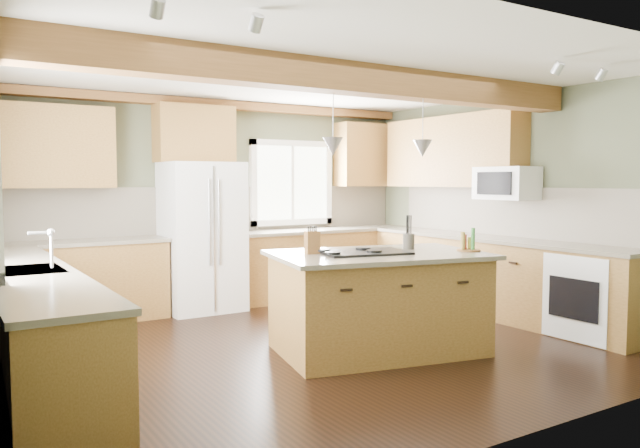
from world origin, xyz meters
TOP-DOWN VIEW (x-y plane):
  - floor at (0.00, 0.00)m, footprint 5.60×5.60m
  - ceiling at (0.00, 0.00)m, footprint 5.60×5.60m
  - wall_back at (0.00, 2.50)m, footprint 5.60×0.00m
  - wall_right at (2.80, 0.00)m, footprint 0.00×5.00m
  - ceiling_beam at (0.00, -0.48)m, footprint 5.55×0.26m
  - soffit_trim at (0.00, 2.40)m, footprint 5.55×0.20m
  - backsplash_back at (0.00, 2.48)m, footprint 5.58×0.03m
  - backsplash_right at (2.78, 0.05)m, footprint 0.03×3.70m
  - base_cab_back_left at (-1.79, 2.20)m, footprint 2.02×0.60m
  - counter_back_left at (-1.79, 2.20)m, footprint 2.06×0.64m
  - base_cab_back_right at (1.49, 2.20)m, footprint 2.62×0.60m
  - counter_back_right at (1.49, 2.20)m, footprint 2.66×0.64m
  - base_cab_left at (-2.50, 0.05)m, footprint 0.60×3.70m
  - counter_left at (-2.50, 0.05)m, footprint 0.64×3.74m
  - base_cab_right at (2.50, 0.05)m, footprint 0.60×3.70m
  - counter_right at (2.50, 0.05)m, footprint 0.64×3.74m
  - upper_cab_back_left at (-1.99, 2.33)m, footprint 1.40×0.35m
  - upper_cab_over_fridge at (-0.30, 2.33)m, footprint 0.96×0.35m
  - upper_cab_right at (2.62, 0.90)m, footprint 0.35×2.20m
  - upper_cab_back_corner at (2.30, 2.33)m, footprint 0.90×0.35m
  - window_back at (1.15, 2.48)m, footprint 1.10×0.04m
  - sink at (-2.50, 0.05)m, footprint 0.50×0.65m
  - faucet at (-2.32, 0.05)m, footprint 0.02×0.02m
  - dishwasher at (-2.49, -1.25)m, footprint 0.60×0.60m
  - oven at (2.49, -1.25)m, footprint 0.60×0.72m
  - microwave at (2.58, -0.05)m, footprint 0.40×0.70m
  - pendant_left at (-0.05, -0.39)m, footprint 0.18×0.18m
  - pendant_right at (0.82, -0.58)m, footprint 0.18×0.18m
  - refrigerator at (-0.30, 2.12)m, footprint 0.90×0.74m
  - island at (0.39, -0.48)m, footprint 1.98×1.45m
  - island_top at (0.39, -0.48)m, footprint 2.12×1.59m
  - cooktop at (0.24, -0.45)m, footprint 0.87×0.67m
  - knife_block at (-0.17, -0.23)m, footprint 0.14×0.11m
  - utensil_crock at (0.82, -0.40)m, footprint 0.12×0.12m
  - bottle_tray at (1.19, -0.83)m, footprint 0.25×0.25m

SIDE VIEW (x-z plane):
  - floor at x=0.00m, z-range 0.00..0.00m
  - dishwasher at x=-2.49m, z-range 0.01..0.85m
  - oven at x=2.49m, z-range 0.01..0.85m
  - base_cab_back_left at x=-1.79m, z-range 0.00..0.88m
  - base_cab_back_right at x=1.49m, z-range 0.00..0.88m
  - base_cab_left at x=-2.50m, z-range 0.00..0.88m
  - base_cab_right at x=2.50m, z-range 0.00..0.88m
  - island at x=0.39m, z-range 0.00..0.88m
  - counter_back_left at x=-1.79m, z-range 0.88..0.92m
  - counter_back_right at x=1.49m, z-range 0.88..0.92m
  - counter_left at x=-2.50m, z-range 0.88..0.92m
  - counter_right at x=2.50m, z-range 0.88..0.92m
  - refrigerator at x=-0.30m, z-range 0.00..1.80m
  - island_top at x=0.39m, z-range 0.88..0.92m
  - sink at x=-2.50m, z-range 0.89..0.92m
  - cooktop at x=0.24m, z-range 0.92..0.94m
  - utensil_crock at x=0.82m, z-range 0.92..1.07m
  - knife_block at x=-0.17m, z-range 0.92..1.13m
  - bottle_tray at x=1.19m, z-range 0.92..1.13m
  - faucet at x=-2.32m, z-range 0.91..1.19m
  - backsplash_back at x=0.00m, z-range 0.92..1.50m
  - backsplash_right at x=2.78m, z-range 0.92..1.50m
  - wall_back at x=0.00m, z-range -1.50..4.10m
  - wall_right at x=2.80m, z-range -1.20..3.80m
  - window_back at x=1.15m, z-range 1.05..2.05m
  - microwave at x=2.58m, z-range 1.36..1.74m
  - pendant_left at x=-0.05m, z-range 1.80..1.96m
  - pendant_right at x=0.82m, z-range 1.80..1.96m
  - upper_cab_back_left at x=-1.99m, z-range 1.50..2.40m
  - upper_cab_right at x=2.62m, z-range 1.50..2.40m
  - upper_cab_back_corner at x=2.30m, z-range 1.50..2.40m
  - upper_cab_over_fridge at x=-0.30m, z-range 1.80..2.50m
  - ceiling_beam at x=0.00m, z-range 2.34..2.60m
  - soffit_trim at x=0.00m, z-range 2.49..2.59m
  - ceiling at x=0.00m, z-range 2.60..2.60m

